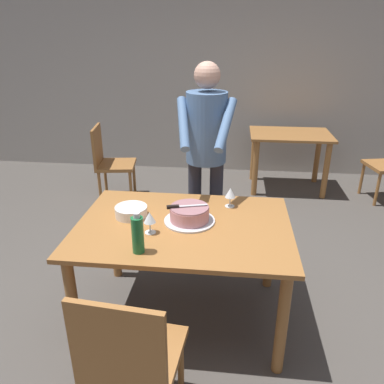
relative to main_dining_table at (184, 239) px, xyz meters
name	(u,v)px	position (x,y,z in m)	size (l,w,h in m)	color
ground_plane	(184,314)	(0.00, 0.00, -0.64)	(14.00, 14.00, 0.00)	#4C4742
back_wall	(214,75)	(0.00, 3.26, 0.71)	(10.00, 0.12, 2.70)	#BCB7AD
main_dining_table	(184,239)	(0.00, 0.00, 0.00)	(1.41, 1.00, 0.75)	#9E6633
cake_on_platter	(189,215)	(0.03, 0.04, 0.16)	(0.34, 0.34, 0.11)	silver
cake_knife	(179,206)	(-0.03, 0.03, 0.22)	(0.27, 0.09, 0.02)	silver
plate_stack	(131,211)	(-0.37, 0.08, 0.14)	(0.22, 0.22, 0.07)	white
wine_glass_near	(230,193)	(0.30, 0.31, 0.21)	(0.08, 0.08, 0.14)	silver
wine_glass_far	(150,218)	(-0.19, -0.13, 0.21)	(0.08, 0.08, 0.14)	silver
water_bottle	(138,234)	(-0.21, -0.36, 0.22)	(0.07, 0.07, 0.25)	#1E6B38
person_cutting_cake	(206,147)	(0.09, 0.71, 0.43)	(0.47, 0.55, 1.72)	#2D2D38
chair_near_side	(130,357)	(-0.14, -0.88, -0.15)	(0.48, 0.48, 0.90)	#9E6633
background_table	(289,146)	(1.02, 2.56, -0.06)	(1.00, 0.70, 0.74)	#9E6633
background_chair_1	(109,160)	(-1.16, 1.99, -0.15)	(0.50, 0.50, 0.90)	#9E6633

